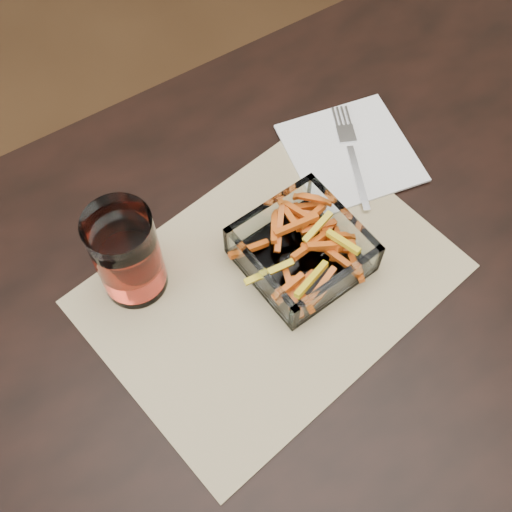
% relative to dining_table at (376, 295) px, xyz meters
% --- Properties ---
extents(dining_table, '(1.60, 0.90, 0.75)m').
position_rel_dining_table_xyz_m(dining_table, '(0.00, 0.00, 0.00)').
color(dining_table, black).
rests_on(dining_table, ground).
extents(placemat, '(0.50, 0.40, 0.00)m').
position_rel_dining_table_xyz_m(placemat, '(-0.14, 0.06, 0.09)').
color(placemat, tan).
rests_on(placemat, dining_table).
extents(glass_bowl, '(0.16, 0.16, 0.06)m').
position_rel_dining_table_xyz_m(glass_bowl, '(-0.09, 0.07, 0.11)').
color(glass_bowl, white).
rests_on(glass_bowl, placemat).
extents(tumbler, '(0.08, 0.08, 0.14)m').
position_rel_dining_table_xyz_m(tumbler, '(-0.29, 0.16, 0.16)').
color(tumbler, white).
rests_on(tumbler, placemat).
extents(napkin, '(0.20, 0.20, 0.00)m').
position_rel_dining_table_xyz_m(napkin, '(0.07, 0.18, 0.09)').
color(napkin, white).
rests_on(napkin, placemat).
extents(fork, '(0.09, 0.18, 0.00)m').
position_rel_dining_table_xyz_m(fork, '(0.07, 0.17, 0.10)').
color(fork, silver).
rests_on(fork, napkin).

